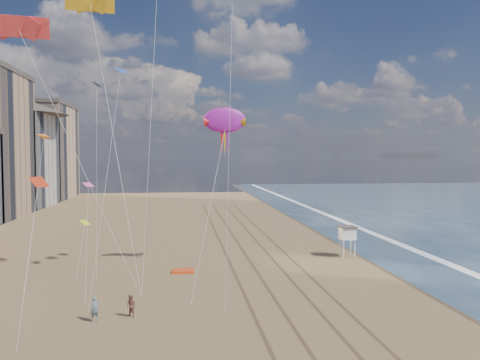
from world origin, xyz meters
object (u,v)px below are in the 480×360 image
(lifeguard_stand, at_px, (347,233))
(show_kite, at_px, (225,121))
(kite_flyer_b, at_px, (131,306))
(grounded_kite, at_px, (183,271))
(kite_flyer_a, at_px, (95,309))

(lifeguard_stand, bearing_deg, show_kite, -167.47)
(lifeguard_stand, height_order, show_kite, show_kite)
(lifeguard_stand, xyz_separation_m, kite_flyer_b, (-23.57, -18.13, -2.02))
(lifeguard_stand, xyz_separation_m, grounded_kite, (-19.61, -5.01, -2.74))
(show_kite, xyz_separation_m, kite_flyer_a, (-11.05, -15.35, -15.00))
(grounded_kite, bearing_deg, lifeguard_stand, 17.66)
(grounded_kite, bearing_deg, kite_flyer_a, -112.11)
(grounded_kite, distance_m, kite_flyer_a, 15.18)
(kite_flyer_b, bearing_deg, kite_flyer_a, -132.90)
(lifeguard_stand, bearing_deg, kite_flyer_b, -142.43)
(kite_flyer_a, bearing_deg, lifeguard_stand, 4.19)
(show_kite, bearing_deg, kite_flyer_b, -119.90)
(kite_flyer_b, bearing_deg, lifeguard_stand, 72.17)
(lifeguard_stand, height_order, kite_flyer_b, lifeguard_stand)
(lifeguard_stand, xyz_separation_m, kite_flyer_a, (-26.13, -18.70, -1.93))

